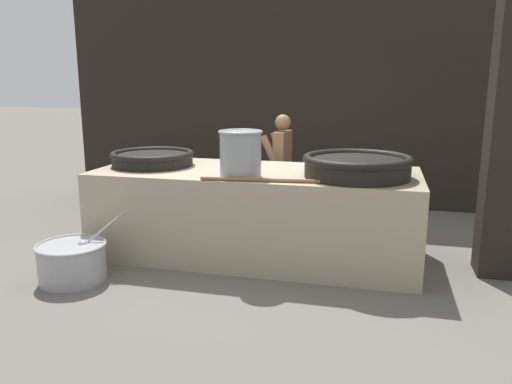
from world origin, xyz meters
name	(u,v)px	position (x,y,z in m)	size (l,w,h in m)	color
ground_plane	(256,254)	(0.00, 0.00, 0.00)	(60.00, 60.00, 0.00)	#666059
back_wall	(298,89)	(0.00, 2.81, 1.89)	(7.98, 0.24, 3.78)	black
hearth_platform	(256,213)	(0.00, 0.00, 0.51)	(3.67, 1.46, 1.01)	tan
giant_wok_near	(153,158)	(-1.30, 0.02, 1.11)	(1.00, 1.00, 0.18)	black
giant_wok_far	(357,165)	(1.14, -0.15, 1.14)	(1.15, 1.15, 0.24)	black
stock_pot	(241,153)	(-0.06, -0.42, 1.27)	(0.47, 0.47, 0.50)	gray
stirring_paddle	(274,180)	(0.34, -0.62, 1.03)	(1.39, 0.22, 0.04)	brown
cook	(282,167)	(0.06, 1.23, 0.85)	(0.38, 0.59, 1.58)	brown
prep_bowl_vegetables	(72,260)	(-1.63, -1.23, 0.22)	(0.79, 0.74, 0.67)	#9E9EA3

